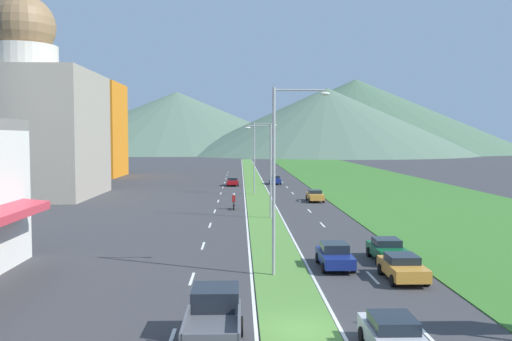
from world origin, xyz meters
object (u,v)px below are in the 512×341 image
at_px(car_2, 394,336).
at_px(street_lamp_far, 257,154).
at_px(car_1, 387,249).
at_px(car_4, 233,181).
at_px(car_0, 315,195).
at_px(motorcycle_rider, 234,203).
at_px(pickup_truck_0, 214,323).
at_px(street_lamp_near, 279,169).
at_px(car_5, 403,267).
at_px(car_3, 275,180).
at_px(street_lamp_mid, 268,165).
at_px(car_6, 335,255).

bearing_deg(car_2, street_lamp_far, -176.74).
bearing_deg(car_1, car_4, -169.25).
bearing_deg(car_0, motorcycle_rider, -53.56).
xyz_separation_m(pickup_truck_0, motorcycle_rider, (0.29, 40.48, -0.24)).
xyz_separation_m(street_lamp_near, car_5, (6.78, -1.16, -5.39)).
height_order(car_1, car_2, same).
relative_size(street_lamp_far, car_2, 2.36).
bearing_deg(car_3, street_lamp_mid, -4.65).
bearing_deg(street_lamp_far, car_6, -85.47).
bearing_deg(car_5, car_2, -17.98).
relative_size(street_lamp_mid, car_5, 2.21).
distance_m(car_0, motorcycle_rider, 12.41).
height_order(car_4, car_5, car_5).
bearing_deg(car_5, street_lamp_mid, -165.15).
distance_m(car_4, pickup_truck_0, 70.57).
relative_size(car_1, car_2, 0.95).
distance_m(car_2, pickup_truck_0, 6.60).
bearing_deg(pickup_truck_0, car_4, 0.17).
bearing_deg(motorcycle_rider, car_3, -11.39).
relative_size(car_1, car_4, 0.99).
xyz_separation_m(car_4, car_6, (6.93, -57.76, 0.05)).
bearing_deg(car_6, street_lamp_mid, -171.67).
bearing_deg(car_0, pickup_truck_0, -12.12).
relative_size(street_lamp_near, car_0, 2.43).
xyz_separation_m(street_lamp_far, car_2, (3.24, -56.89, -4.98)).
bearing_deg(car_3, car_1, 3.36).
relative_size(car_4, car_6, 0.96).
distance_m(car_3, car_5, 63.91).
bearing_deg(car_3, street_lamp_near, -3.42).
height_order(car_0, car_4, car_0).
bearing_deg(car_0, street_lamp_far, -139.51).
height_order(car_3, car_5, car_3).
bearing_deg(street_lamp_far, street_lamp_near, -90.11).
height_order(car_2, pickup_truck_0, pickup_truck_0).
xyz_separation_m(car_1, car_6, (-3.69, -1.83, 0.03)).
bearing_deg(pickup_truck_0, street_lamp_near, -16.40).
bearing_deg(car_4, car_2, -174.61).
xyz_separation_m(car_2, car_5, (3.45, 10.64, -0.00)).
height_order(car_0, car_5, car_0).
bearing_deg(car_1, street_lamp_near, -62.82).
relative_size(car_3, pickup_truck_0, 0.80).
bearing_deg(car_2, street_lamp_mid, -175.28).
bearing_deg(car_3, street_lamp_far, -11.76).
bearing_deg(car_0, car_4, -155.23).
xyz_separation_m(street_lamp_near, car_1, (7.20, 3.70, -5.39)).
bearing_deg(car_5, car_6, -132.94).
distance_m(street_lamp_far, car_2, 57.20).
distance_m(car_1, car_3, 59.07).
bearing_deg(car_4, car_6, -173.15).
relative_size(car_2, car_3, 0.98).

